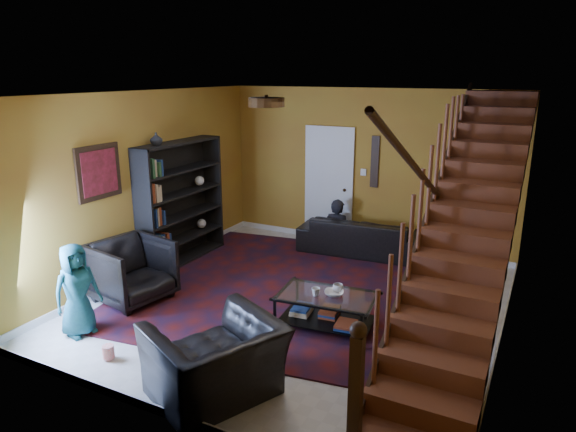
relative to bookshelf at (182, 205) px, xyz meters
name	(u,v)px	position (x,y,z in m)	size (l,w,h in m)	color
floor	(297,302)	(2.40, -0.60, -0.96)	(5.50, 5.50, 0.00)	beige
room	(262,254)	(1.07, 0.73, -0.91)	(5.50, 5.50, 5.50)	#AA8625
staircase	(468,226)	(4.53, -0.60, 0.43)	(0.95, 5.02, 3.18)	brown
bookshelf	(182,205)	(0.00, 0.00, 0.00)	(0.35, 1.80, 2.00)	black
door	(329,187)	(1.70, 2.12, 0.06)	(0.82, 0.05, 2.05)	silver
framed_picture	(99,172)	(-0.17, -1.50, 0.79)	(0.04, 0.74, 0.74)	maroon
wall_hanging	(375,162)	(2.55, 2.13, 0.59)	(0.14, 0.03, 0.90)	black
ceiling_fixture	(266,102)	(2.40, -1.40, 1.78)	(0.40, 0.40, 0.10)	#3F2814
rug	(268,284)	(1.75, -0.26, -0.95)	(3.76, 4.30, 0.02)	#4A100D
sofa	(362,236)	(2.53, 1.70, -0.65)	(2.16, 0.85, 0.63)	black
armchair_left	(132,271)	(0.35, -1.57, -0.53)	(0.92, 0.95, 0.86)	black
armchair_right	(215,361)	(2.63, -2.85, -0.58)	(1.17, 1.02, 0.76)	black
person_adult_a	(337,236)	(2.03, 1.75, -0.74)	(0.49, 0.32, 1.36)	black
person_adult_b	(444,253)	(3.90, 1.75, -0.75)	(0.65, 0.50, 1.33)	black
person_child	(77,290)	(0.45, -2.57, -0.39)	(0.56, 0.36, 1.15)	#18575D
coffee_table	(327,309)	(3.05, -1.09, -0.71)	(1.24, 0.81, 0.45)	black
cup_a	(338,288)	(3.13, -0.95, -0.47)	(0.13, 0.13, 0.10)	#999999
cup_b	(316,292)	(2.93, -1.17, -0.47)	(0.11, 0.11, 0.10)	#999999
bowl	(334,293)	(3.13, -1.07, -0.49)	(0.23, 0.23, 0.06)	#999999
vase	(156,139)	(0.00, -0.50, 1.13)	(0.18, 0.18, 0.19)	#999999
popcorn_bucket	(108,352)	(1.19, -2.85, -0.87)	(0.13, 0.13, 0.15)	red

